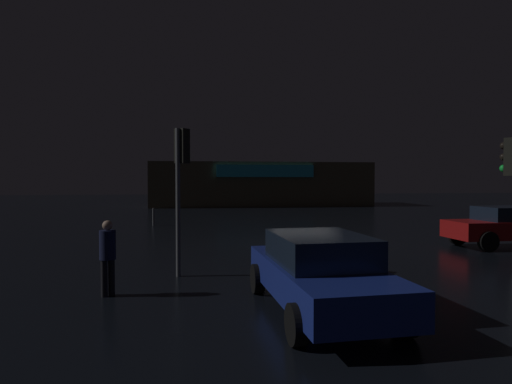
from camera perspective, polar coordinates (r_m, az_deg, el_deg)
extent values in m
plane|color=black|center=(16.77, 6.33, -6.96)|extent=(120.00, 120.00, 0.00)
cube|color=brown|center=(42.24, 0.48, 1.06)|extent=(21.00, 7.45, 4.21)
cube|color=#33CCF2|center=(38.42, 1.30, 2.87)|extent=(8.93, 0.24, 1.11)
cube|color=black|center=(13.48, 31.14, 4.08)|extent=(0.41, 0.40, 1.04)
sphere|color=black|center=(13.54, 30.49, 5.40)|extent=(0.20, 0.20, 0.20)
sphere|color=black|center=(13.52, 30.47, 4.08)|extent=(0.20, 0.20, 0.20)
sphere|color=#19D13F|center=(13.51, 30.45, 2.77)|extent=(0.20, 0.20, 0.20)
cylinder|color=#595B60|center=(11.06, -10.49, -1.42)|extent=(0.12, 0.12, 3.83)
cube|color=black|center=(11.19, -9.96, 6.13)|extent=(0.41, 0.41, 0.90)
sphere|color=black|center=(11.33, -9.40, 7.44)|extent=(0.20, 0.20, 0.20)
sphere|color=black|center=(11.30, -9.39, 6.08)|extent=(0.20, 0.20, 0.20)
sphere|color=#19D13F|center=(11.28, -9.38, 4.72)|extent=(0.20, 0.20, 0.20)
cube|color=#A51414|center=(18.36, 30.95, -4.30)|extent=(4.56, 1.80, 0.64)
cube|color=black|center=(18.34, 31.10, -2.50)|extent=(2.27, 1.57, 0.51)
cylinder|color=black|center=(16.81, 28.89, -5.90)|extent=(0.72, 0.24, 0.71)
cylinder|color=black|center=(18.15, 25.61, -5.32)|extent=(0.72, 0.24, 0.71)
cube|color=navy|center=(8.23, 8.55, -11.53)|extent=(2.05, 4.66, 0.60)
cube|color=black|center=(8.11, 8.59, -7.59)|extent=(1.73, 2.31, 0.55)
cylinder|color=black|center=(9.48, 0.20, -11.62)|extent=(0.26, 0.65, 0.64)
cylinder|color=black|center=(9.98, 10.50, -10.98)|extent=(0.26, 0.65, 0.64)
cylinder|color=black|center=(6.67, 5.51, -17.38)|extent=(0.26, 0.65, 0.64)
cylinder|color=black|center=(7.35, 19.50, -15.63)|extent=(0.26, 0.65, 0.64)
cylinder|color=black|center=(9.80, -18.94, -10.83)|extent=(0.14, 0.14, 0.79)
cylinder|color=black|center=(9.74, -19.82, -10.92)|extent=(0.14, 0.14, 0.79)
cylinder|color=#141938|center=(9.64, -19.42, -6.76)|extent=(0.47, 0.47, 0.63)
sphere|color=tan|center=(9.59, -19.44, -4.27)|extent=(0.21, 0.21, 0.21)
cylinder|color=#595B60|center=(23.94, -13.69, -3.28)|extent=(0.11, 0.11, 0.95)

